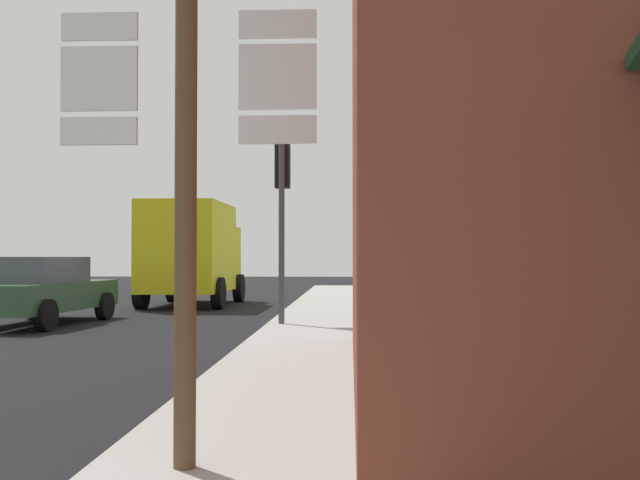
{
  "coord_description": "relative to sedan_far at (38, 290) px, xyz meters",
  "views": [
    {
      "loc": [
        6.73,
        -3.63,
        1.46
      ],
      "look_at": [
        5.99,
        13.72,
        1.88
      ],
      "focal_mm": 40.36,
      "sensor_mm": 36.0,
      "label": 1
    }
  ],
  "objects": [
    {
      "name": "sedan_far",
      "position": [
        0.0,
        0.0,
        0.0
      ],
      "size": [
        2.26,
        4.34,
        1.47
      ],
      "color": "#2D5133",
      "rests_on": "ground"
    },
    {
      "name": "sidewalk_right",
      "position": [
        6.17,
        -3.62,
        -0.69
      ],
      "size": [
        2.21,
        44.0,
        0.14
      ],
      "primitive_type": "cube",
      "color": "#9E9B96",
      "rests_on": "ground"
    },
    {
      "name": "route_sign_post",
      "position": [
        5.7,
        -10.73,
        1.15
      ],
      "size": [
        1.66,
        0.14,
        3.2
      ],
      "color": "brown",
      "rests_on": "ground"
    },
    {
      "name": "delivery_truck",
      "position": [
        1.96,
        6.26,
        0.89
      ],
      "size": [
        2.54,
        5.03,
        3.05
      ],
      "color": "yellow",
      "rests_on": "ground"
    },
    {
      "name": "traffic_light_near_right",
      "position": [
        5.37,
        -0.83,
        2.03
      ],
      "size": [
        0.3,
        0.49,
        3.76
      ],
      "color": "#47474C",
      "rests_on": "ground"
    },
    {
      "name": "ground_plane",
      "position": [
        0.01,
        -1.62,
        -0.76
      ],
      "size": [
        80.0,
        80.0,
        0.0
      ],
      "primitive_type": "plane",
      "color": "black"
    }
  ]
}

